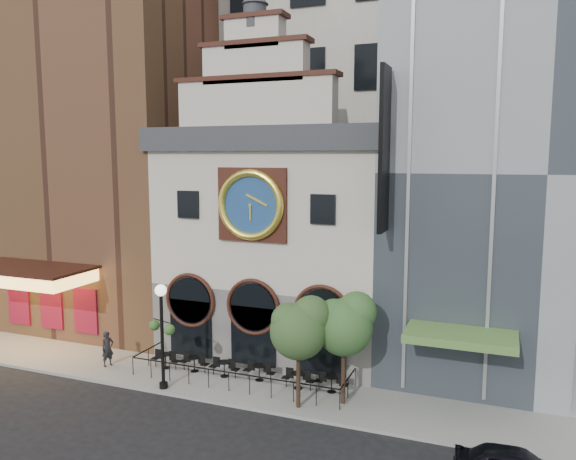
{
  "coord_description": "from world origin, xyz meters",
  "views": [
    {
      "loc": [
        11.49,
        -20.77,
        10.89
      ],
      "look_at": [
        1.06,
        6.0,
        7.1
      ],
      "focal_mm": 35.0,
      "sensor_mm": 36.0,
      "label": 1
    }
  ],
  "objects_px": {
    "bistro_0": "(166,359)",
    "bistro_2": "(224,367)",
    "tree_left": "(300,326)",
    "bistro_4": "(298,379)",
    "bistro_3": "(259,371)",
    "lamppost": "(162,325)",
    "bistro_5": "(331,382)",
    "bistro_1": "(194,362)",
    "pedestrian": "(108,349)",
    "tree_right": "(345,322)"
  },
  "relations": [
    {
      "from": "bistro_0",
      "to": "bistro_4",
      "type": "xyz_separation_m",
      "value": [
        7.18,
        0.08,
        0.0
      ]
    },
    {
      "from": "bistro_4",
      "to": "tree_left",
      "type": "xyz_separation_m",
      "value": [
        0.71,
        -1.77,
        3.12
      ]
    },
    {
      "from": "bistro_1",
      "to": "bistro_3",
      "type": "distance_m",
      "value": 3.51
    },
    {
      "from": "pedestrian",
      "to": "lamppost",
      "type": "relative_size",
      "value": 0.37
    },
    {
      "from": "lamppost",
      "to": "tree_right",
      "type": "xyz_separation_m",
      "value": [
        8.29,
        1.51,
        0.59
      ]
    },
    {
      "from": "bistro_3",
      "to": "tree_left",
      "type": "bearing_deg",
      "value": -35.46
    },
    {
      "from": "bistro_4",
      "to": "pedestrian",
      "type": "xyz_separation_m",
      "value": [
        -10.13,
        -0.89,
        0.45
      ]
    },
    {
      "from": "bistro_1",
      "to": "bistro_0",
      "type": "bearing_deg",
      "value": -174.4
    },
    {
      "from": "lamppost",
      "to": "tree_left",
      "type": "relative_size",
      "value": 1.01
    },
    {
      "from": "bistro_4",
      "to": "tree_right",
      "type": "distance_m",
      "value": 4.06
    },
    {
      "from": "bistro_0",
      "to": "bistro_2",
      "type": "bearing_deg",
      "value": 1.8
    },
    {
      "from": "pedestrian",
      "to": "bistro_2",
      "type": "bearing_deg",
      "value": -60.5
    },
    {
      "from": "bistro_3",
      "to": "lamppost",
      "type": "height_order",
      "value": "lamppost"
    },
    {
      "from": "bistro_0",
      "to": "bistro_3",
      "type": "distance_m",
      "value": 5.11
    },
    {
      "from": "pedestrian",
      "to": "tree_left",
      "type": "distance_m",
      "value": 11.2
    },
    {
      "from": "bistro_3",
      "to": "tree_left",
      "type": "xyz_separation_m",
      "value": [
        2.8,
        -1.99,
        3.12
      ]
    },
    {
      "from": "bistro_5",
      "to": "lamppost",
      "type": "xyz_separation_m",
      "value": [
        -7.44,
        -2.4,
        2.59
      ]
    },
    {
      "from": "bistro_1",
      "to": "pedestrian",
      "type": "relative_size",
      "value": 0.86
    },
    {
      "from": "bistro_1",
      "to": "bistro_3",
      "type": "bearing_deg",
      "value": 2.31
    },
    {
      "from": "bistro_1",
      "to": "bistro_2",
      "type": "bearing_deg",
      "value": -1.73
    },
    {
      "from": "bistro_0",
      "to": "tree_left",
      "type": "distance_m",
      "value": 8.66
    },
    {
      "from": "pedestrian",
      "to": "tree_right",
      "type": "distance_m",
      "value": 12.84
    },
    {
      "from": "lamppost",
      "to": "tree_right",
      "type": "distance_m",
      "value": 8.45
    },
    {
      "from": "bistro_2",
      "to": "tree_left",
      "type": "bearing_deg",
      "value": -21.41
    },
    {
      "from": "bistro_1",
      "to": "bistro_5",
      "type": "xyz_separation_m",
      "value": [
        7.15,
        0.1,
        0.0
      ]
    },
    {
      "from": "bistro_1",
      "to": "bistro_2",
      "type": "xyz_separation_m",
      "value": [
        1.72,
        -0.05,
        0.0
      ]
    },
    {
      "from": "bistro_1",
      "to": "lamppost",
      "type": "bearing_deg",
      "value": -97.08
    },
    {
      "from": "lamppost",
      "to": "bistro_5",
      "type": "bearing_deg",
      "value": 35.22
    },
    {
      "from": "bistro_1",
      "to": "bistro_5",
      "type": "bearing_deg",
      "value": 0.83
    },
    {
      "from": "bistro_4",
      "to": "pedestrian",
      "type": "distance_m",
      "value": 10.18
    },
    {
      "from": "pedestrian",
      "to": "lamppost",
      "type": "distance_m",
      "value": 4.94
    },
    {
      "from": "bistro_2",
      "to": "bistro_5",
      "type": "height_order",
      "value": "same"
    },
    {
      "from": "bistro_2",
      "to": "bistro_5",
      "type": "distance_m",
      "value": 5.43
    },
    {
      "from": "bistro_0",
      "to": "lamppost",
      "type": "xyz_separation_m",
      "value": [
        1.3,
        -2.15,
        2.59
      ]
    },
    {
      "from": "bistro_0",
      "to": "tree_right",
      "type": "bearing_deg",
      "value": -3.77
    },
    {
      "from": "bistro_4",
      "to": "bistro_5",
      "type": "xyz_separation_m",
      "value": [
        1.56,
        0.18,
        0.0
      ]
    },
    {
      "from": "bistro_4",
      "to": "bistro_0",
      "type": "bearing_deg",
      "value": -179.39
    },
    {
      "from": "bistro_1",
      "to": "bistro_2",
      "type": "relative_size",
      "value": 1.0
    },
    {
      "from": "bistro_4",
      "to": "tree_left",
      "type": "relative_size",
      "value": 0.32
    },
    {
      "from": "bistro_0",
      "to": "tree_right",
      "type": "distance_m",
      "value": 10.13
    },
    {
      "from": "bistro_3",
      "to": "lamppost",
      "type": "bearing_deg",
      "value": -147.24
    },
    {
      "from": "bistro_2",
      "to": "pedestrian",
      "type": "relative_size",
      "value": 0.86
    },
    {
      "from": "bistro_1",
      "to": "bistro_4",
      "type": "xyz_separation_m",
      "value": [
        5.59,
        -0.08,
        0.0
      ]
    },
    {
      "from": "tree_left",
      "to": "bistro_4",
      "type": "bearing_deg",
      "value": 111.94
    },
    {
      "from": "bistro_2",
      "to": "tree_left",
      "type": "height_order",
      "value": "tree_left"
    },
    {
      "from": "bistro_0",
      "to": "bistro_5",
      "type": "height_order",
      "value": "same"
    },
    {
      "from": "bistro_3",
      "to": "tree_right",
      "type": "distance_m",
      "value": 5.59
    },
    {
      "from": "bistro_2",
      "to": "tree_right",
      "type": "bearing_deg",
      "value": -6.68
    },
    {
      "from": "bistro_2",
      "to": "bistro_4",
      "type": "height_order",
      "value": "same"
    },
    {
      "from": "pedestrian",
      "to": "bistro_0",
      "type": "bearing_deg",
      "value": -53.46
    }
  ]
}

